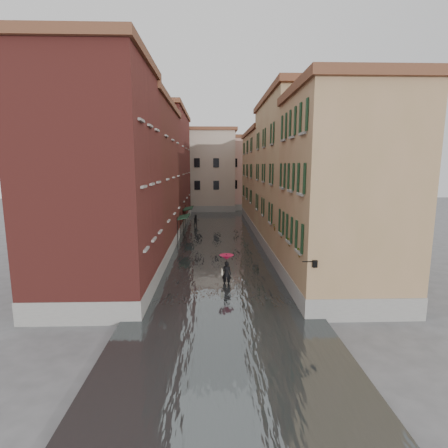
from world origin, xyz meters
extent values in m
plane|color=#575659|center=(0.00, 0.00, 0.00)|extent=(120.00, 120.00, 0.00)
cube|color=#3D4344|center=(0.00, 13.00, 0.10)|extent=(10.00, 60.00, 0.20)
cube|color=maroon|center=(-7.00, -2.00, 6.50)|extent=(6.00, 8.00, 13.00)
cube|color=#551C1B|center=(-7.00, 9.00, 6.25)|extent=(6.00, 14.00, 12.50)
cube|color=maroon|center=(-7.00, 24.00, 7.00)|extent=(6.00, 16.00, 14.00)
cube|color=#95774D|center=(7.00, -2.00, 5.75)|extent=(6.00, 8.00, 11.50)
cube|color=tan|center=(7.00, 9.00, 6.50)|extent=(6.00, 14.00, 13.00)
cube|color=#95774D|center=(7.00, 24.00, 5.75)|extent=(6.00, 16.00, 11.50)
cube|color=#B6A490|center=(-3.00, 38.00, 6.50)|extent=(12.00, 9.00, 13.00)
cube|color=tan|center=(6.00, 40.00, 6.00)|extent=(10.00, 9.00, 12.00)
cube|color=#15301E|center=(-3.45, 12.62, 2.55)|extent=(1.09, 2.91, 0.31)
cylinder|color=black|center=(-3.95, 11.17, 1.40)|extent=(0.06, 0.06, 2.80)
cylinder|color=black|center=(-3.95, 14.08, 1.40)|extent=(0.06, 0.06, 2.80)
cube|color=#15301E|center=(-3.45, 19.40, 2.55)|extent=(1.09, 3.21, 0.31)
cylinder|color=black|center=(-3.95, 17.79, 1.40)|extent=(0.06, 0.06, 2.80)
cylinder|color=black|center=(-3.95, 21.00, 1.40)|extent=(0.06, 0.06, 2.80)
cylinder|color=black|center=(4.05, -6.00, 3.10)|extent=(0.60, 0.05, 0.05)
cube|color=black|center=(4.35, -6.00, 3.00)|extent=(0.22, 0.22, 0.35)
cube|color=beige|center=(4.35, -6.00, 3.00)|extent=(0.14, 0.14, 0.24)
cube|color=#945C30|center=(4.12, -4.45, 3.15)|extent=(0.22, 0.85, 0.18)
imported|color=#265926|center=(4.12, -4.45, 3.57)|extent=(0.59, 0.51, 0.66)
cube|color=#945C30|center=(4.12, -1.97, 3.15)|extent=(0.22, 0.85, 0.18)
imported|color=#265926|center=(4.12, -1.97, 3.57)|extent=(0.59, 0.51, 0.66)
cube|color=#945C30|center=(4.12, 0.44, 3.15)|extent=(0.22, 0.85, 0.18)
imported|color=#265926|center=(4.12, 0.44, 3.57)|extent=(0.59, 0.51, 0.66)
cube|color=#945C30|center=(4.12, 2.90, 3.15)|extent=(0.22, 0.85, 0.18)
imported|color=#265926|center=(4.12, 2.90, 3.57)|extent=(0.59, 0.51, 0.66)
imported|color=black|center=(0.34, -0.65, 0.83)|extent=(0.64, 0.46, 1.65)
cube|color=beige|center=(0.06, -0.60, 0.95)|extent=(0.08, 0.30, 0.38)
cylinder|color=black|center=(0.34, -0.65, 1.35)|extent=(0.02, 0.02, 1.00)
cone|color=#B50C33|center=(0.34, -0.65, 1.92)|extent=(0.94, 0.94, 0.28)
imported|color=black|center=(-2.63, 21.02, 0.79)|extent=(0.91, 0.79, 1.57)
camera|label=1|loc=(-0.48, -21.97, 7.64)|focal=28.00mm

